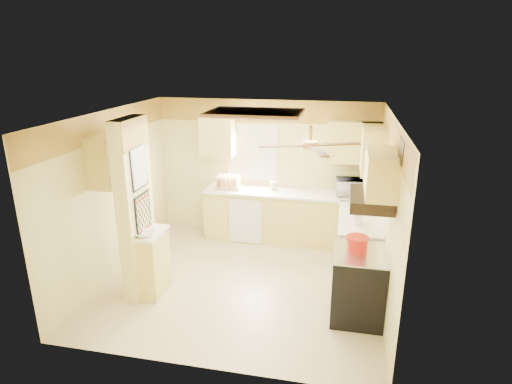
% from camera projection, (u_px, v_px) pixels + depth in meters
% --- Properties ---
extents(floor, '(4.00, 4.00, 0.00)m').
position_uv_depth(floor, '(242.00, 281.00, 6.46)').
color(floor, tan).
rests_on(floor, ground).
extents(ceiling, '(4.00, 4.00, 0.00)m').
position_uv_depth(ceiling, '(240.00, 115.00, 5.67)').
color(ceiling, white).
rests_on(ceiling, wall_back).
extents(wall_back, '(4.00, 0.00, 4.00)m').
position_uv_depth(wall_back, '(266.00, 169.00, 7.83)').
color(wall_back, '#E1D489').
rests_on(wall_back, floor).
extents(wall_front, '(4.00, 0.00, 4.00)m').
position_uv_depth(wall_front, '(196.00, 266.00, 4.30)').
color(wall_front, '#E1D489').
rests_on(wall_front, floor).
extents(wall_left, '(0.00, 3.80, 3.80)m').
position_uv_depth(wall_left, '(113.00, 194.00, 6.46)').
color(wall_left, '#E1D489').
rests_on(wall_left, floor).
extents(wall_right, '(0.00, 3.80, 3.80)m').
position_uv_depth(wall_right, '(387.00, 214.00, 5.68)').
color(wall_right, '#E1D489').
rests_on(wall_right, floor).
extents(wallpaper_border, '(4.00, 0.02, 0.40)m').
position_uv_depth(wallpaper_border, '(266.00, 111.00, 7.48)').
color(wallpaper_border, gold).
rests_on(wallpaper_border, wall_back).
extents(partition_column, '(0.20, 0.70, 2.50)m').
position_uv_depth(partition_column, '(135.00, 210.00, 5.82)').
color(partition_column, '#E1D489').
rests_on(partition_column, floor).
extents(partition_ledge, '(0.25, 0.55, 0.90)m').
position_uv_depth(partition_ledge, '(155.00, 264.00, 6.03)').
color(partition_ledge, '#E9D772').
rests_on(partition_ledge, floor).
extents(ledge_top, '(0.28, 0.58, 0.04)m').
position_uv_depth(ledge_top, '(152.00, 233.00, 5.88)').
color(ledge_top, white).
rests_on(ledge_top, partition_ledge).
extents(lower_cabinets_back, '(3.00, 0.60, 0.90)m').
position_uv_depth(lower_cabinets_back, '(290.00, 217.00, 7.71)').
color(lower_cabinets_back, '#E9D772').
rests_on(lower_cabinets_back, floor).
extents(lower_cabinets_right, '(0.60, 1.40, 0.90)m').
position_uv_depth(lower_cabinets_right, '(359.00, 247.00, 6.54)').
color(lower_cabinets_right, '#E9D772').
rests_on(lower_cabinets_right, floor).
extents(countertop_back, '(3.04, 0.64, 0.04)m').
position_uv_depth(countertop_back, '(290.00, 193.00, 7.55)').
color(countertop_back, white).
rests_on(countertop_back, lower_cabinets_back).
extents(countertop_right, '(0.64, 1.44, 0.04)m').
position_uv_depth(countertop_right, '(360.00, 218.00, 6.40)').
color(countertop_right, white).
rests_on(countertop_right, lower_cabinets_right).
extents(dishwasher_panel, '(0.58, 0.02, 0.80)m').
position_uv_depth(dishwasher_panel, '(245.00, 222.00, 7.57)').
color(dishwasher_panel, white).
rests_on(dishwasher_panel, lower_cabinets_back).
extents(window, '(0.92, 0.02, 1.02)m').
position_uv_depth(window, '(252.00, 152.00, 7.77)').
color(window, white).
rests_on(window, wall_back).
extents(upper_cab_back_left, '(0.60, 0.35, 0.70)m').
position_uv_depth(upper_cab_back_left, '(218.00, 137.00, 7.65)').
color(upper_cab_back_left, '#E9D772').
rests_on(upper_cab_back_left, wall_back).
extents(upper_cab_back_right, '(0.90, 0.35, 0.70)m').
position_uv_depth(upper_cab_back_right, '(355.00, 142.00, 7.18)').
color(upper_cab_back_right, '#E9D772').
rests_on(upper_cab_back_right, wall_back).
extents(upper_cab_right, '(0.35, 1.00, 0.70)m').
position_uv_depth(upper_cab_right, '(373.00, 149.00, 6.68)').
color(upper_cab_right, '#E9D772').
rests_on(upper_cab_right, wall_right).
extents(upper_cab_left_wall, '(0.35, 0.75, 0.70)m').
position_uv_depth(upper_cab_left_wall, '(110.00, 160.00, 6.00)').
color(upper_cab_left_wall, '#E9D772').
rests_on(upper_cab_left_wall, wall_left).
extents(upper_cab_over_stove, '(0.35, 0.76, 0.52)m').
position_uv_depth(upper_cab_over_stove, '(381.00, 173.00, 4.98)').
color(upper_cab_over_stove, '#E9D772').
rests_on(upper_cab_over_stove, wall_right).
extents(stove, '(0.68, 0.77, 0.92)m').
position_uv_depth(stove, '(358.00, 284.00, 5.48)').
color(stove, black).
rests_on(stove, floor).
extents(range_hood, '(0.50, 0.76, 0.14)m').
position_uv_depth(range_hood, '(371.00, 199.00, 5.10)').
color(range_hood, black).
rests_on(range_hood, upper_cab_over_stove).
extents(poster_menu, '(0.02, 0.42, 0.57)m').
position_uv_depth(poster_menu, '(139.00, 168.00, 5.61)').
color(poster_menu, black).
rests_on(poster_menu, partition_column).
extents(poster_nashville, '(0.02, 0.42, 0.57)m').
position_uv_depth(poster_nashville, '(143.00, 214.00, 5.81)').
color(poster_nashville, black).
rests_on(poster_nashville, partition_column).
extents(ceiling_light_panel, '(1.35, 0.95, 0.06)m').
position_uv_depth(ceiling_light_panel, '(255.00, 113.00, 6.13)').
color(ceiling_light_panel, brown).
rests_on(ceiling_light_panel, ceiling).
extents(ceiling_fan, '(1.15, 1.15, 0.26)m').
position_uv_depth(ceiling_fan, '(310.00, 144.00, 4.90)').
color(ceiling_fan, gold).
rests_on(ceiling_fan, ceiling).
extents(vent_grate, '(0.02, 0.40, 0.25)m').
position_uv_depth(vent_grate, '(402.00, 151.00, 4.51)').
color(vent_grate, black).
rests_on(vent_grate, wall_right).
extents(microwave, '(0.56, 0.41, 0.29)m').
position_uv_depth(microwave, '(352.00, 187.00, 7.33)').
color(microwave, white).
rests_on(microwave, countertop_back).
extents(bowl, '(0.32, 0.32, 0.06)m').
position_uv_depth(bowl, '(145.00, 234.00, 5.73)').
color(bowl, white).
rests_on(bowl, ledge_top).
extents(dutch_oven, '(0.28, 0.28, 0.19)m').
position_uv_depth(dutch_oven, '(357.00, 244.00, 5.35)').
color(dutch_oven, red).
rests_on(dutch_oven, stove).
extents(kettle, '(0.13, 0.13, 0.20)m').
position_uv_depth(kettle, '(358.00, 219.00, 6.08)').
color(kettle, silver).
rests_on(kettle, countertop_right).
extents(dish_rack, '(0.43, 0.33, 0.24)m').
position_uv_depth(dish_rack, '(228.00, 184.00, 7.72)').
color(dish_rack, '#D8B07C').
rests_on(dish_rack, countertop_back).
extents(utensil_crock, '(0.11, 0.11, 0.23)m').
position_uv_depth(utensil_crock, '(274.00, 186.00, 7.64)').
color(utensil_crock, white).
rests_on(utensil_crock, countertop_back).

